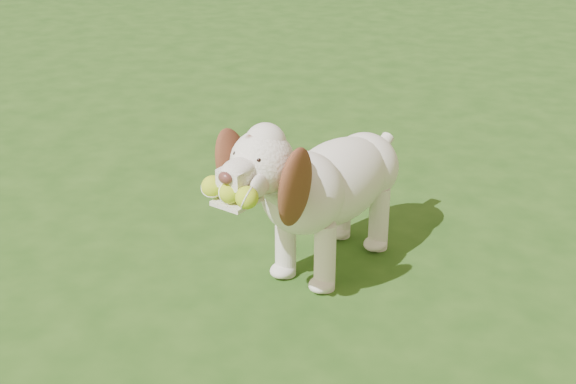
# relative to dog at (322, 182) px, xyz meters

# --- Properties ---
(ground) EXTENTS (80.00, 80.00, 0.00)m
(ground) POSITION_rel_dog_xyz_m (0.05, -0.09, -0.39)
(ground) COLOR #214614
(ground) RESTS_ON ground
(dog) EXTENTS (0.68, 1.08, 0.73)m
(dog) POSITION_rel_dog_xyz_m (0.00, 0.00, 0.00)
(dog) COLOR silver
(dog) RESTS_ON ground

